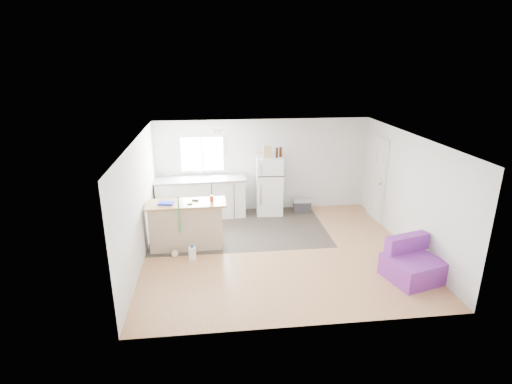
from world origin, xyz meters
TOP-DOWN VIEW (x-y plane):
  - room at (0.00, 0.00)m, footprint 5.51×5.01m
  - vinyl_zone at (-0.73, 1.25)m, footprint 4.05×2.50m
  - window at (-1.55, 2.49)m, footprint 1.18×0.06m
  - interior_door at (2.72, 1.55)m, footprint 0.11×0.92m
  - ceiling_fixture at (-1.20, 1.20)m, footprint 0.30×0.30m
  - kitchen_cabinets at (-1.62, 2.15)m, footprint 2.29×0.79m
  - peninsula at (-1.91, 0.42)m, footprint 1.66×0.67m
  - refrigerator at (0.13, 2.17)m, footprint 0.70×0.67m
  - cooler at (1.00, 2.13)m, footprint 0.49×0.36m
  - purple_seat at (2.25, -1.34)m, footprint 1.08×1.06m
  - cleaner_jug at (-1.78, -0.18)m, footprint 0.15×0.12m
  - mop at (-2.10, 0.02)m, footprint 0.23×0.37m
  - red_cup at (-1.35, 0.46)m, footprint 0.09×0.09m
  - blue_tray at (-2.28, 0.39)m, footprint 0.34×0.27m
  - tool_a at (-1.69, 0.51)m, footprint 0.15×0.10m
  - tool_b at (-1.80, 0.30)m, footprint 0.11×0.06m
  - cardboard_box at (0.05, 2.08)m, footprint 0.20×0.10m
  - bottle_left at (0.30, 2.11)m, footprint 0.09×0.09m
  - bottle_right at (0.40, 2.15)m, footprint 0.08×0.08m

SIDE VIEW (x-z plane):
  - vinyl_zone at x=-0.73m, z-range 0.00..0.00m
  - cleaner_jug at x=-1.78m, z-range -0.02..0.30m
  - cooler at x=1.00m, z-range 0.00..0.36m
  - mop at x=-2.10m, z-range -0.43..0.89m
  - purple_seat at x=2.25m, z-range -0.10..0.63m
  - peninsula at x=-1.91m, z-range 0.01..1.02m
  - kitchen_cabinets at x=-1.62m, z-range -0.14..1.16m
  - refrigerator at x=0.13m, z-range 0.00..1.50m
  - interior_door at x=2.72m, z-range -0.03..2.07m
  - tool_b at x=-1.80m, z-range 1.01..1.04m
  - tool_a at x=-1.69m, z-range 1.01..1.04m
  - blue_tray at x=-2.28m, z-range 1.01..1.05m
  - red_cup at x=-1.35m, z-range 1.01..1.13m
  - room at x=0.00m, z-range -0.01..2.41m
  - window at x=-1.55m, z-range 1.06..2.04m
  - bottle_left at x=0.30m, z-range 1.50..1.75m
  - bottle_right at x=0.40m, z-range 1.50..1.75m
  - cardboard_box at x=0.05m, z-range 1.50..1.80m
  - ceiling_fixture at x=-1.20m, z-range 2.32..2.40m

